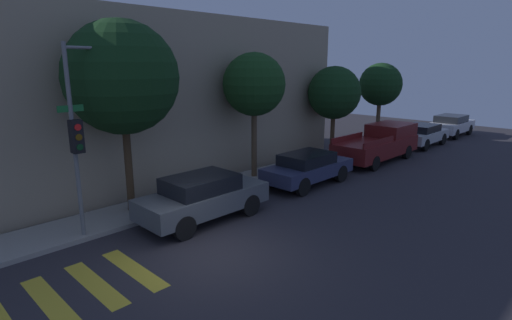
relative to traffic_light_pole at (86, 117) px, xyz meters
The scene contains 14 objects.
ground_plane 5.15m from the traffic_light_pole, 64.22° to the right, with size 60.00×60.00×0.00m, color #2D2B30.
sidewalk 3.92m from the traffic_light_pole, 26.62° to the left, with size 26.00×1.97×0.14m, color gray.
building_row 5.45m from the traffic_light_pole, 72.63° to the left, with size 26.00×6.00×6.97m, color gray.
crosswalk 4.71m from the traffic_light_pole, 124.01° to the right, with size 3.39×2.60×0.00m.
traffic_light_pole is the anchor object (origin of this frame).
sedan_near_corner 4.23m from the traffic_light_pole, 23.22° to the right, with size 4.32×1.78×1.51m.
sedan_middle 9.03m from the traffic_light_pole, ahead, with size 4.28×1.74×1.37m.
pickup_truck 14.94m from the traffic_light_pole, ahead, with size 5.70×2.01×1.83m.
sedan_far_end 20.24m from the traffic_light_pole, ahead, with size 4.29×1.88×1.35m.
sedan_tail_of_row 25.27m from the traffic_light_pole, ahead, with size 4.42×1.88×1.47m.
tree_near_corner 2.13m from the traffic_light_pole, 30.35° to the left, with size 3.60×3.60×6.35m.
tree_midblock 7.63m from the traffic_light_pole, ahead, with size 2.66×2.66×5.46m.
tree_far_end 13.60m from the traffic_light_pole, ahead, with size 2.79×2.79×4.88m.
tree_behind_truck 18.62m from the traffic_light_pole, ahead, with size 2.60×2.60×5.05m.
Camera 1 is at (-6.18, -7.66, 4.95)m, focal length 28.00 mm.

